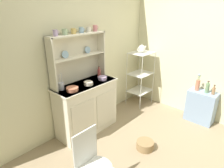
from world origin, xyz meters
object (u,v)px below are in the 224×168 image
at_px(porcelain_teapot, 142,49).
at_px(flower_vase, 198,84).
at_px(floor_basket, 145,145).
at_px(oil_bottle, 207,88).
at_px(side_shelf_blue, 201,107).
at_px(hutch_shelf_unit, 77,55).
at_px(wire_chair, 91,161).
at_px(bakers_rack, 140,72).
at_px(hutch_cabinet, 87,107).
at_px(vinegar_bottle, 214,91).
at_px(cup_lilac_0, 55,33).
at_px(bowl_mixing_large, 72,89).
at_px(jam_bottle, 99,72).
at_px(utensil_jar, 61,86).

distance_m(porcelain_teapot, flower_vase, 1.23).
xyz_separation_m(floor_basket, oil_bottle, (1.33, -0.36, 0.61)).
bearing_deg(floor_basket, side_shelf_blue, -13.24).
bearing_deg(hutch_shelf_unit, wire_chair, -124.79).
bearing_deg(bakers_rack, hutch_cabinet, 176.45).
bearing_deg(side_shelf_blue, bakers_rack, 98.07).
xyz_separation_m(floor_basket, vinegar_bottle, (1.33, -0.47, 0.59)).
height_order(cup_lilac_0, oil_bottle, cup_lilac_0).
xyz_separation_m(bowl_mixing_large, jam_bottle, (0.69, 0.16, 0.04)).
relative_size(hutch_shelf_unit, bakers_rack, 0.87).
xyz_separation_m(bakers_rack, jam_bottle, (-1.02, 0.17, 0.21)).
xyz_separation_m(bakers_rack, vinegar_bottle, (0.17, -1.38, -0.06)).
distance_m(hutch_cabinet, wire_chair, 1.30).
bearing_deg(hutch_shelf_unit, cup_lilac_0, -173.34).
xyz_separation_m(bakers_rack, bowl_mixing_large, (-1.71, 0.01, 0.17)).
relative_size(hutch_shelf_unit, bowl_mixing_large, 5.66).
bearing_deg(bowl_mixing_large, hutch_cabinet, 13.48).
height_order(jam_bottle, flower_vase, jam_bottle).
bearing_deg(oil_bottle, cup_lilac_0, 142.62).
xyz_separation_m(hutch_shelf_unit, jam_bottle, (0.39, -0.08, -0.37)).
distance_m(floor_basket, utensil_jar, 1.52).
relative_size(hutch_cabinet, vinegar_bottle, 6.01).
distance_m(bakers_rack, side_shelf_blue, 1.31).
bearing_deg(cup_lilac_0, hutch_shelf_unit, 6.66).
xyz_separation_m(side_shelf_blue, bowl_mixing_large, (-1.88, 1.24, 0.59)).
relative_size(bakers_rack, side_shelf_blue, 1.94).
xyz_separation_m(wire_chair, utensil_jar, (0.43, 1.09, 0.40)).
bearing_deg(side_shelf_blue, cup_lilac_0, 143.52).
bearing_deg(oil_bottle, wire_chair, 171.72).
bearing_deg(oil_bottle, bakers_rack, 97.77).
relative_size(cup_lilac_0, porcelain_teapot, 0.35).
distance_m(hutch_shelf_unit, floor_basket, 1.72).
bearing_deg(floor_basket, porcelain_teapot, 38.46).
bearing_deg(oil_bottle, jam_bottle, 129.46).
xyz_separation_m(bowl_mixing_large, oil_bottle, (1.88, -1.29, -0.21)).
distance_m(hutch_cabinet, cup_lilac_0, 1.28).
relative_size(bowl_mixing_large, porcelain_teapot, 0.73).
distance_m(jam_bottle, oil_bottle, 1.89).
bearing_deg(wire_chair, floor_basket, 9.54).
distance_m(bowl_mixing_large, flower_vase, 2.20).
bearing_deg(wire_chair, oil_bottle, 0.66).
height_order(hutch_shelf_unit, oil_bottle, hutch_shelf_unit).
distance_m(oil_bottle, vinegar_bottle, 0.11).
height_order(floor_basket, vinegar_bottle, vinegar_bottle).
distance_m(hutch_cabinet, utensil_jar, 0.62).
bearing_deg(porcelain_teapot, bakers_rack, 0.00).
height_order(wire_chair, floor_basket, wire_chair).
bearing_deg(utensil_jar, flower_vase, -32.89).
bearing_deg(side_shelf_blue, vinegar_bottle, -90.00).
bearing_deg(jam_bottle, oil_bottle, -50.54).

